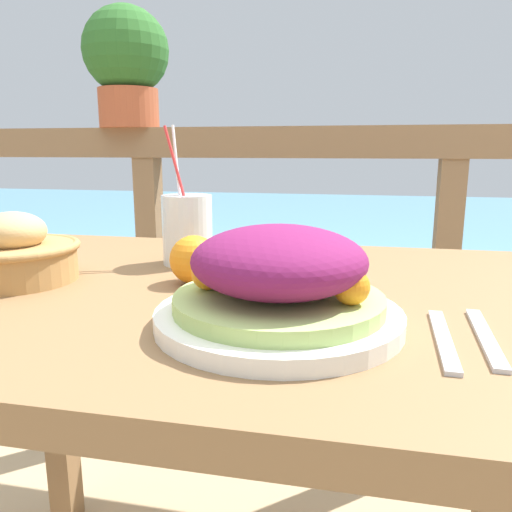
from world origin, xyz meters
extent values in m
cube|color=olive|center=(0.00, 0.00, 0.72)|extent=(1.13, 0.75, 0.04)
cube|color=olive|center=(-0.51, 0.31, 0.35)|extent=(0.06, 0.06, 0.70)
cube|color=olive|center=(0.51, 0.31, 0.35)|extent=(0.06, 0.06, 0.70)
cube|color=brown|center=(0.00, 0.79, 0.96)|extent=(2.80, 0.08, 0.09)
cube|color=brown|center=(-0.45, 0.79, 0.46)|extent=(0.07, 0.07, 0.92)
cube|color=brown|center=(0.46, 0.79, 0.46)|extent=(0.07, 0.07, 0.92)
cube|color=#568EA8|center=(0.00, 3.29, 0.21)|extent=(12.00, 4.00, 0.42)
cylinder|color=white|center=(0.12, -0.15, 0.75)|extent=(0.29, 0.29, 0.02)
cylinder|color=#A8C66B|center=(0.12, -0.15, 0.77)|extent=(0.24, 0.24, 0.02)
ellipsoid|color=#72194C|center=(0.12, -0.15, 0.82)|extent=(0.20, 0.20, 0.08)
sphere|color=orange|center=(0.20, -0.17, 0.80)|extent=(0.04, 0.04, 0.04)
sphere|color=orange|center=(0.03, -0.14, 0.80)|extent=(0.04, 0.04, 0.04)
cylinder|color=silver|center=(-0.09, 0.14, 0.80)|extent=(0.09, 0.09, 0.12)
cylinder|color=red|center=(-0.10, 0.13, 0.88)|extent=(0.07, 0.02, 0.21)
cylinder|color=white|center=(-0.10, 0.13, 0.88)|extent=(0.04, 0.06, 0.21)
cylinder|color=#AD7F47|center=(-0.32, -0.03, 0.77)|extent=(0.18, 0.18, 0.06)
torus|color=#AD7F47|center=(-0.32, -0.03, 0.80)|extent=(0.20, 0.20, 0.01)
ellipsoid|color=tan|center=(-0.32, -0.03, 0.82)|extent=(0.10, 0.10, 0.06)
cylinder|color=#A34C2D|center=(-0.51, 0.79, 1.07)|extent=(0.18, 0.18, 0.12)
sphere|color=#285B23|center=(-0.51, 0.79, 1.24)|extent=(0.26, 0.26, 0.26)
cube|color=silver|center=(0.30, -0.16, 0.74)|extent=(0.02, 0.18, 0.00)
cube|color=silver|center=(0.35, -0.14, 0.74)|extent=(0.03, 0.18, 0.00)
sphere|color=orange|center=(-0.04, 0.01, 0.78)|extent=(0.07, 0.07, 0.07)
camera|label=1|loc=(0.21, -0.69, 0.95)|focal=35.00mm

